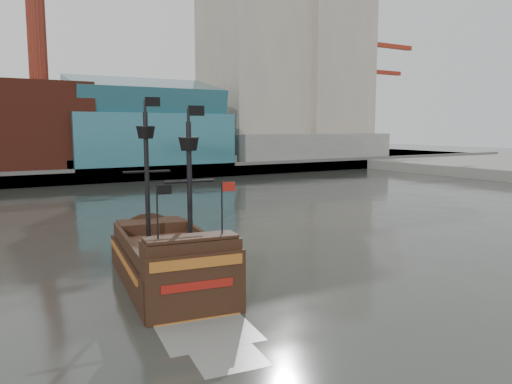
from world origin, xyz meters
TOP-DOWN VIEW (x-y plane):
  - ground at (0.00, 0.00)m, footprint 400.00×400.00m
  - promenade_far at (0.00, 92.00)m, footprint 220.00×60.00m
  - seawall at (0.00, 62.50)m, footprint 220.00×1.00m
  - skyline at (5.21, 84.56)m, footprint 149.00×45.00m
  - crane_a at (78.63, 82.00)m, footprint 22.50×4.00m
  - crane_b at (88.23, 92.00)m, footprint 19.10×4.00m
  - pirate_ship at (-11.21, 4.33)m, footprint 7.06×16.63m

SIDE VIEW (x-z plane):
  - ground at x=0.00m, z-range 0.00..0.00m
  - promenade_far at x=0.00m, z-range 0.00..2.00m
  - pirate_ship at x=-11.21m, z-range -4.94..7.12m
  - seawall at x=0.00m, z-range 0.00..2.60m
  - crane_b at x=88.23m, z-range 2.45..28.70m
  - crane_a at x=78.63m, z-range 2.99..35.24m
  - skyline at x=5.21m, z-range -6.45..55.55m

